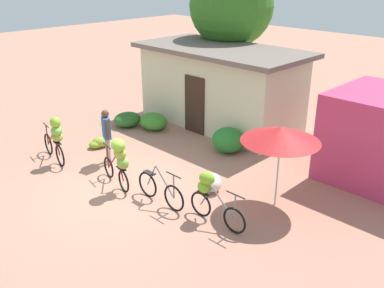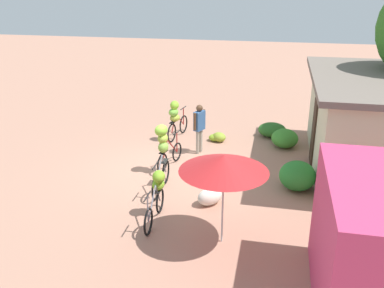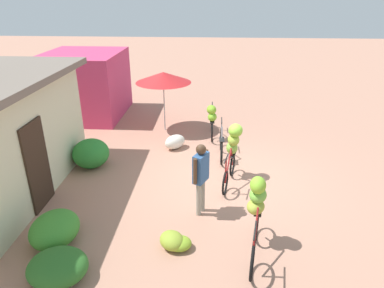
{
  "view_description": "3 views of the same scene",
  "coord_description": "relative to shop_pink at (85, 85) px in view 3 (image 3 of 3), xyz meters",
  "views": [
    {
      "loc": [
        8.31,
        -5.82,
        5.48
      ],
      "look_at": [
        1.18,
        1.41,
        1.2
      ],
      "focal_mm": 39.94,
      "sensor_mm": 36.0,
      "label": 1
    },
    {
      "loc": [
        11.2,
        3.13,
        5.33
      ],
      "look_at": [
        0.22,
        0.82,
        1.0
      ],
      "focal_mm": 39.57,
      "sensor_mm": 36.0,
      "label": 2
    },
    {
      "loc": [
        -8.01,
        0.45,
        4.5
      ],
      "look_at": [
        -0.18,
        0.96,
        1.03
      ],
      "focal_mm": 32.45,
      "sensor_mm": 36.0,
      "label": 3
    }
  ],
  "objects": [
    {
      "name": "ground_plane",
      "position": [
        -4.79,
        -5.39,
        -1.2
      ],
      "size": [
        60.0,
        60.0,
        0.0
      ],
      "primitive_type": "plane",
      "color": "tan"
    },
    {
      "name": "bicycle_leftmost",
      "position": [
        -7.45,
        -5.77,
        -0.37
      ],
      "size": [
        1.7,
        0.47,
        1.46
      ],
      "color": "black",
      "rests_on": "ground"
    },
    {
      "name": "bicycle_by_shop",
      "position": [
        -2.11,
        -4.9,
        -0.52
      ],
      "size": [
        1.62,
        0.38,
        1.18
      ],
      "color": "black",
      "rests_on": "ground"
    },
    {
      "name": "bicycle_center_loaded",
      "position": [
        -3.49,
        -5.2,
        -0.83
      ],
      "size": [
        1.65,
        0.14,
        1.0
      ],
      "color": "black",
      "rests_on": "ground"
    },
    {
      "name": "shop_pink",
      "position": [
        0.0,
        0.0,
        0.0
      ],
      "size": [
        3.2,
        2.8,
        2.41
      ],
      "primitive_type": "cube",
      "color": "#C93967",
      "rests_on": "ground"
    },
    {
      "name": "hedge_bush_front_left",
      "position": [
        -8.48,
        -2.39,
        -0.95
      ],
      "size": [
        0.92,
        1.02,
        0.51
      ],
      "primitive_type": "ellipsoid",
      "color": "#2C6625",
      "rests_on": "ground"
    },
    {
      "name": "person_vendor",
      "position": [
        -6.39,
        -4.71,
        -0.2
      ],
      "size": [
        0.53,
        0.35,
        1.65
      ],
      "color": "gray",
      "rests_on": "ground"
    },
    {
      "name": "hedge_bush_mid",
      "position": [
        -4.36,
        -1.59,
        -0.81
      ],
      "size": [
        1.04,
        0.99,
        0.79
      ],
      "primitive_type": "ellipsoid",
      "color": "#2A7E2E",
      "rests_on": "ground"
    },
    {
      "name": "produce_sack",
      "position": [
        -3.03,
        -3.78,
        -0.98
      ],
      "size": [
        0.81,
        0.8,
        0.44
      ],
      "primitive_type": "ellipsoid",
      "rotation": [
        0.0,
        0.0,
        2.38
      ],
      "color": "silver",
      "rests_on": "ground"
    },
    {
      "name": "market_umbrella",
      "position": [
        -1.45,
        -3.25,
        0.66
      ],
      "size": [
        1.87,
        1.87,
        2.04
      ],
      "color": "beige",
      "rests_on": "ground"
    },
    {
      "name": "banana_pile_on_ground",
      "position": [
        -7.58,
        -4.27,
        -1.06
      ],
      "size": [
        0.68,
        0.73,
        0.33
      ],
      "color": "#8CA331",
      "rests_on": "ground"
    },
    {
      "name": "hedge_bush_front_right",
      "position": [
        -7.55,
        -1.94,
        -0.91
      ],
      "size": [
        1.08,
        0.91,
        0.6
      ],
      "primitive_type": "ellipsoid",
      "color": "#3B872D",
      "rests_on": "ground"
    },
    {
      "name": "bicycle_near_pile",
      "position": [
        -4.79,
        -5.45,
        -0.31
      ],
      "size": [
        1.56,
        0.56,
        1.47
      ],
      "color": "black",
      "rests_on": "ground"
    }
  ]
}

